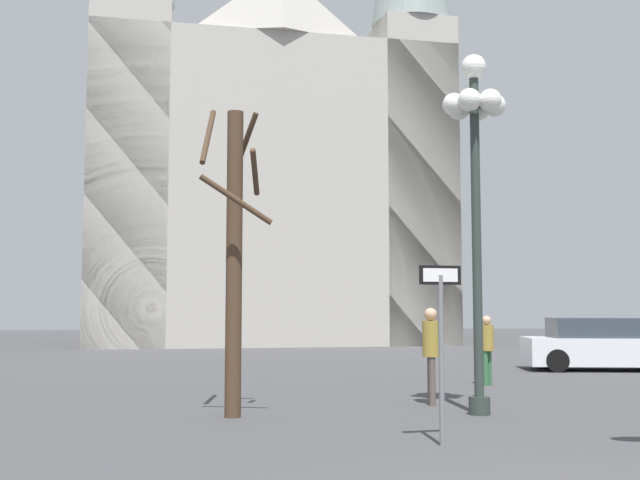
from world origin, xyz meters
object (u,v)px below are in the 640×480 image
one_way_arrow_sign (441,332)px  bare_tree (234,252)px  parked_car_near_white (600,345)px  pedestrian_walking (487,343)px  street_lamp (475,150)px  cathedral (264,166)px  pedestrian_standing (431,346)px

one_way_arrow_sign → bare_tree: (-2.73, 2.94, 1.25)m
parked_car_near_white → one_way_arrow_sign: bearing=-123.7°
bare_tree → parked_car_near_white: 13.75m
bare_tree → pedestrian_walking: (5.83, 4.72, -1.75)m
one_way_arrow_sign → parked_car_near_white: one_way_arrow_sign is taller
one_way_arrow_sign → pedestrian_walking: one_way_arrow_sign is taller
street_lamp → bare_tree: size_ratio=1.18×
cathedral → bare_tree: cathedral is taller
pedestrian_walking → pedestrian_standing: (-2.19, -3.48, 0.12)m
cathedral → street_lamp: size_ratio=5.28×
parked_car_near_white → pedestrian_standing: pedestrian_standing is taller
street_lamp → pedestrian_walking: bearing=70.4°
cathedral → one_way_arrow_sign: size_ratio=13.96×
pedestrian_walking → pedestrian_standing: 4.12m
bare_tree → one_way_arrow_sign: bearing=-47.1°
street_lamp → pedestrian_standing: (-0.48, 1.34, -3.41)m
one_way_arrow_sign → pedestrian_standing: 4.29m
one_way_arrow_sign → parked_car_near_white: size_ratio=0.51×
street_lamp → parked_car_near_white: (6.36, 8.77, -3.80)m
street_lamp → pedestrian_standing: street_lamp is taller
parked_car_near_white → pedestrian_walking: 6.10m
cathedral → one_way_arrow_sign: (1.32, -31.13, -7.88)m
cathedral → pedestrian_walking: 25.31m
parked_car_near_white → pedestrian_standing: 10.11m
street_lamp → parked_car_near_white: size_ratio=1.34×
cathedral → parked_car_near_white: 23.20m
bare_tree → parked_car_near_white: (10.48, 8.67, -2.00)m
cathedral → pedestrian_standing: size_ratio=18.31×
parked_car_near_white → cathedral: bearing=114.9°
pedestrian_walking → bare_tree: bearing=-141.0°
street_lamp → one_way_arrow_sign: bearing=-116.1°
bare_tree → parked_car_near_white: size_ratio=1.14×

